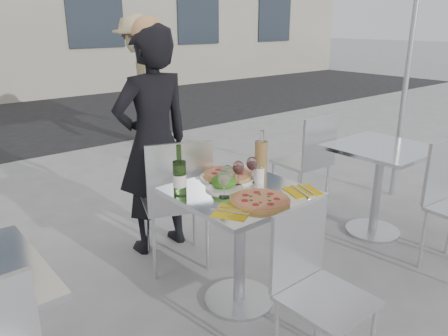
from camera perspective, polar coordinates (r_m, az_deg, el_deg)
ground at (r=2.90m, az=1.98°, el=-16.92°), size 80.00×80.00×0.00m
main_table at (r=2.62m, az=2.11°, el=-7.27°), size 0.72×0.72×0.75m
side_table_right at (r=3.72m, az=19.62°, el=-0.42°), size 0.72×0.72×0.75m
chair_far at (r=2.99m, az=-6.14°, el=-3.43°), size 0.57×0.58×0.96m
chair_near at (r=2.23m, az=11.57°, el=-13.90°), size 0.39×0.40×0.84m
side_chair_rfar at (r=3.99m, az=11.07°, el=1.58°), size 0.43×0.45×0.91m
woman_diner at (r=3.24m, az=-9.20°, el=3.22°), size 0.61×0.40×1.67m
pedestrian_b at (r=6.17m, az=-10.80°, el=10.90°), size 1.05×1.32×1.79m
pizza_near at (r=2.38m, az=4.73°, el=-4.23°), size 0.33×0.33×0.02m
pizza_far at (r=2.73m, az=0.47°, el=-0.99°), size 0.35×0.35×0.03m
salad_plate at (r=2.55m, az=-0.00°, el=-1.95°), size 0.22×0.22×0.09m
wine_bottle at (r=2.44m, az=-5.81°, el=-1.09°), size 0.07×0.08×0.29m
carafe at (r=2.77m, az=4.85°, el=1.44°), size 0.08×0.08×0.29m
sugar_shaker at (r=2.66m, az=4.58°, el=-0.73°), size 0.06×0.06×0.11m
wineglass_white_a at (r=2.40m, az=0.02°, el=-1.40°), size 0.07×0.07×0.16m
wineglass_white_b at (r=2.49m, az=0.47°, el=-0.67°), size 0.07×0.07×0.16m
wineglass_red_a at (r=2.57m, az=1.89°, el=-0.08°), size 0.07×0.07×0.16m
wineglass_red_b at (r=2.65m, az=3.66°, el=0.47°), size 0.07×0.07×0.16m
napkin_left at (r=2.26m, az=1.13°, el=-5.71°), size 0.25×0.25×0.01m
napkin_right at (r=2.56m, az=10.24°, el=-2.96°), size 0.23×0.23×0.01m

